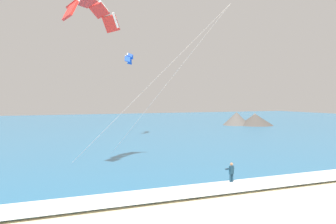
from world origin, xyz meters
TOP-DOWN VIEW (x-y plane):
  - sea at (0.00, 71.58)m, footprint 200.00×120.00m
  - surf_foam at (0.00, 12.58)m, footprint 200.00×3.10m
  - surfboard at (-4.59, 13.64)m, footprint 0.75×1.46m
  - kitesurfer at (-4.59, 13.66)m, footprint 0.60×0.60m
  - kite_primary at (-12.94, 23.18)m, footprint 11.17×11.64m
  - kite_distant at (-1.29, 48.45)m, footprint 2.46×4.46m
  - headland_right at (31.51, 60.79)m, footprint 11.11×10.01m

SIDE VIEW (x-z plane):
  - surfboard at x=-4.59m, z-range -0.02..0.07m
  - sea at x=0.00m, z-range 0.00..0.20m
  - surf_foam at x=0.00m, z-range 0.20..0.24m
  - kitesurfer at x=-4.59m, z-range 0.10..1.79m
  - headland_right at x=31.51m, z-range -0.13..3.07m
  - kite_distant at x=-1.29m, z-range 12.20..13.92m
  - kite_primary at x=-12.94m, z-range 7.13..21.20m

